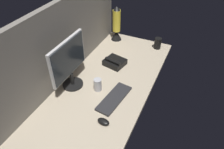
# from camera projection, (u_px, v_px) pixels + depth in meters

# --- Properties ---
(ground_plane) EXTENTS (1.80, 0.80, 0.03)m
(ground_plane) POSITION_uv_depth(u_px,v_px,m) (105.00, 85.00, 1.90)
(ground_plane) COLOR tan
(cubicle_wall_back) EXTENTS (1.80, 0.05, 0.69)m
(cubicle_wall_back) POSITION_uv_depth(u_px,v_px,m) (64.00, 41.00, 1.80)
(cubicle_wall_back) COLOR slate
(cubicle_wall_back) RESTS_ON ground_plane
(monitor) EXTENTS (0.44, 0.18, 0.44)m
(monitor) POSITION_uv_depth(u_px,v_px,m) (69.00, 62.00, 1.73)
(monitor) COLOR black
(monitor) RESTS_ON ground_plane
(keyboard) EXTENTS (0.38, 0.18, 0.02)m
(keyboard) POSITION_uv_depth(u_px,v_px,m) (114.00, 98.00, 1.74)
(keyboard) COLOR #262628
(keyboard) RESTS_ON ground_plane
(mouse) EXTENTS (0.07, 0.10, 0.03)m
(mouse) POSITION_uv_depth(u_px,v_px,m) (103.00, 122.00, 1.54)
(mouse) COLOR black
(mouse) RESTS_ON ground_plane
(mug_steel) EXTENTS (0.07, 0.07, 0.11)m
(mug_steel) POSITION_uv_depth(u_px,v_px,m) (98.00, 85.00, 1.80)
(mug_steel) COLOR #B2B2B7
(mug_steel) RESTS_ON ground_plane
(mug_black_travel) EXTENTS (0.08, 0.08, 0.12)m
(mug_black_travel) POSITION_uv_depth(u_px,v_px,m) (158.00, 43.00, 2.31)
(mug_black_travel) COLOR black
(mug_black_travel) RESTS_ON ground_plane
(lava_lamp) EXTENTS (0.12, 0.12, 0.40)m
(lava_lamp) POSITION_uv_depth(u_px,v_px,m) (116.00, 26.00, 2.40)
(lava_lamp) COLOR black
(lava_lamp) RESTS_ON ground_plane
(desk_phone) EXTENTS (0.21, 0.22, 0.09)m
(desk_phone) POSITION_uv_depth(u_px,v_px,m) (115.00, 62.00, 2.09)
(desk_phone) COLOR black
(desk_phone) RESTS_ON ground_plane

